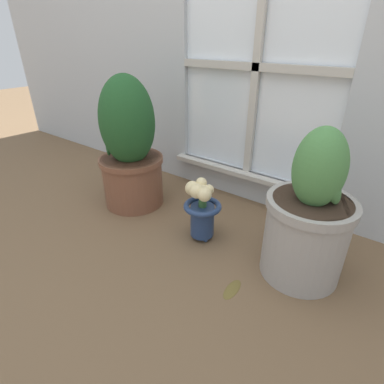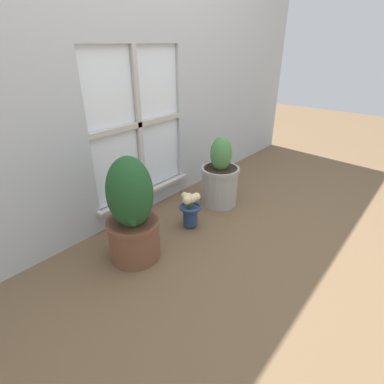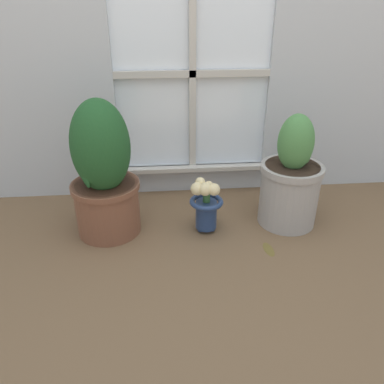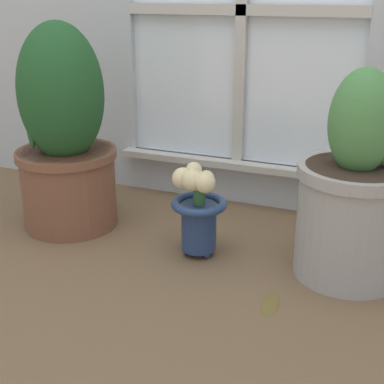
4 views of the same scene
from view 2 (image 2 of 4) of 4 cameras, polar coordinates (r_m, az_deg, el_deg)
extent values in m
plane|color=brown|center=(2.07, 3.94, -8.96)|extent=(10.00, 10.00, 0.00)
cube|color=#B2B7BC|center=(3.16, 9.26, 27.17)|extent=(1.79, 0.05, 2.50)
cube|color=#B2B7BC|center=(2.43, -9.17, -1.20)|extent=(0.83, 0.05, 0.16)
cube|color=white|center=(2.23, -10.51, 12.62)|extent=(0.83, 0.02, 1.03)
cube|color=#BCB7AD|center=(2.21, -10.04, 12.53)|extent=(0.04, 0.02, 1.03)
cube|color=#BCB7AD|center=(2.21, -10.04, 12.53)|extent=(0.83, 0.02, 0.04)
cube|color=#BCB7AD|center=(2.37, -8.57, -0.04)|extent=(0.89, 0.06, 0.02)
cylinder|color=brown|center=(1.88, -10.88, -8.70)|extent=(0.31, 0.31, 0.26)
cylinder|color=brown|center=(1.82, -11.19, -5.68)|extent=(0.32, 0.32, 0.03)
cylinder|color=#38281E|center=(1.81, -11.21, -5.47)|extent=(0.28, 0.28, 0.01)
ellipsoid|color=#1E4C23|center=(1.72, -11.76, -0.15)|extent=(0.27, 0.27, 0.43)
ellipsoid|color=#1E4C23|center=(1.68, -12.16, -4.24)|extent=(0.10, 0.11, 0.18)
cylinder|color=#9E9993|center=(2.44, 5.28, 1.17)|extent=(0.29, 0.29, 0.32)
cylinder|color=#9E9993|center=(2.39, 5.42, 4.26)|extent=(0.31, 0.31, 0.03)
cylinder|color=#38281E|center=(2.38, 5.43, 4.50)|extent=(0.26, 0.26, 0.01)
ellipsoid|color=#477F42|center=(2.34, 5.56, 7.25)|extent=(0.17, 0.17, 0.27)
ellipsoid|color=#477F42|center=(2.40, 6.66, 6.33)|extent=(0.06, 0.13, 0.15)
sphere|color=navy|center=(2.22, -1.08, -5.93)|extent=(0.02, 0.02, 0.02)
sphere|color=navy|center=(2.17, -0.51, -6.81)|extent=(0.02, 0.02, 0.02)
sphere|color=navy|center=(2.21, 0.61, -6.09)|extent=(0.02, 0.02, 0.02)
cylinder|color=navy|center=(2.16, -0.33, -4.50)|extent=(0.10, 0.10, 0.14)
torus|color=navy|center=(2.12, -0.34, -2.85)|extent=(0.16, 0.16, 0.02)
cylinder|color=#386633|center=(2.10, -0.34, -1.91)|extent=(0.03, 0.03, 0.08)
sphere|color=beige|center=(2.09, -0.34, -1.15)|extent=(0.06, 0.06, 0.06)
sphere|color=beige|center=(2.11, -0.61, -0.72)|extent=(0.04, 0.04, 0.04)
sphere|color=beige|center=(2.07, -1.38, -0.65)|extent=(0.05, 0.05, 0.05)
sphere|color=beige|center=(2.05, -0.96, -1.55)|extent=(0.06, 0.06, 0.06)
sphere|color=beige|center=(2.06, 0.01, -1.22)|extent=(0.06, 0.06, 0.06)
sphere|color=beige|center=(2.08, 0.83, -0.88)|extent=(0.06, 0.06, 0.06)
ellipsoid|color=brown|center=(2.29, 7.74, -5.21)|extent=(0.05, 0.11, 0.01)
camera|label=1|loc=(2.09, 32.02, 11.92)|focal=28.00mm
camera|label=3|loc=(1.26, 57.05, 7.08)|focal=35.00mm
camera|label=4|loc=(1.99, 43.03, 6.15)|focal=50.00mm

